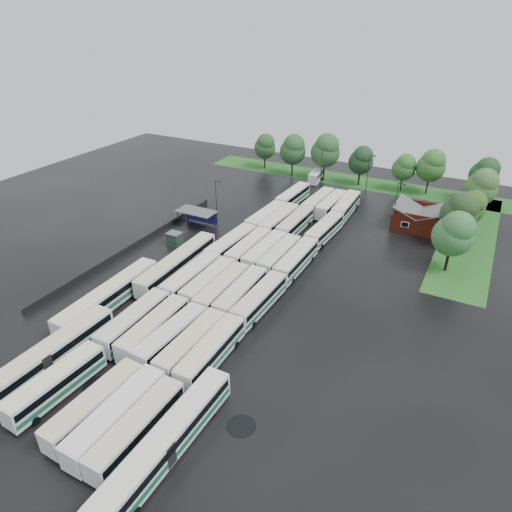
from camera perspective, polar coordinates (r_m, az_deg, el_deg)
The scene contains 60 objects.
ground at distance 73.10m, azimuth -5.84°, elevation -5.36°, with size 160.00×160.00×0.00m, color black.
brick_building at distance 100.87m, azimuth 19.68°, elevation 4.28°, with size 10.07×8.60×5.39m.
wash_shed at distance 96.30m, azimuth -7.33°, elevation 5.38°, with size 8.20×4.20×3.58m.
utility_hut at distance 89.66m, azimuth -10.15°, elevation 2.13°, with size 2.70×2.20×2.62m.
grass_strip_north at distance 125.86m, azimuth 11.53°, elevation 9.25°, with size 80.00×10.00×0.01m, color #22611D.
grass_strip_east at distance 101.06m, azimuth 25.03°, elevation 2.07°, with size 10.00×50.00×0.01m, color #22611D.
west_fence at distance 90.51m, azimuth -14.88°, elevation 1.33°, with size 0.10×50.00×1.20m, color #2D2D30.
bus_r0c0 at distance 60.30m, azimuth -23.73°, elevation -14.39°, with size 3.24×12.89×3.56m.
bus_r0c2 at distance 56.11m, azimuth -19.44°, elevation -17.19°, with size 3.11×12.92×3.58m.
bus_r0c3 at distance 54.17m, azimuth -17.00°, elevation -18.60°, with size 2.92×13.44×3.74m.
bus_r0c4 at distance 52.59m, azimuth -14.61°, elevation -20.11°, with size 2.76×12.92×3.60m.
bus_r1c0 at distance 66.85m, azimuth -14.99°, elevation -7.89°, with size 3.17×13.19×3.65m.
bus_r1c1 at distance 64.88m, azimuth -12.67°, elevation -8.84°, with size 3.09×13.09×3.63m.
bus_r1c2 at distance 63.08m, azimuth -10.54°, elevation -9.87°, with size 3.19×12.82×3.54m.
bus_r1c3 at distance 61.37m, azimuth -8.07°, elevation -10.86°, with size 2.82×12.90×3.59m.
bus_r1c4 at distance 59.91m, azimuth -5.65°, elevation -11.81°, with size 3.01×13.13×3.64m.
bus_r2c0 at distance 75.17m, azimuth -8.05°, elevation -2.63°, with size 2.85×13.29×3.70m.
bus_r2c1 at distance 73.56m, azimuth -5.96°, elevation -3.31°, with size 2.88×12.80×3.55m.
bus_r2c2 at distance 71.71m, azimuth -4.24°, elevation -4.15°, with size 2.95×12.89×3.57m.
bus_r2c3 at distance 70.49m, azimuth -1.92°, elevation -4.70°, with size 3.04×12.98×3.60m.
bus_r2c4 at distance 69.05m, azimuth 0.42°, elevation -5.48°, with size 3.00×13.00×3.60m.
bus_r3c0 at distance 84.61m, azimuth -3.10°, elevation 1.44°, with size 3.38×13.50×3.73m.
bus_r3c1 at distance 83.35m, azimuth -0.92°, elevation 0.97°, with size 2.79×12.93×3.60m.
bus_r3c2 at distance 82.19m, azimuth 1.10°, elevation 0.54°, with size 2.81×12.89×3.58m.
bus_r3c3 at distance 80.94m, azimuth 2.95°, elevation 0.01°, with size 2.78×12.73×3.54m.
bus_r3c4 at distance 79.57m, azimuth 5.03°, elevation -0.54°, with size 2.90×13.35×3.71m.
bus_r4c0 at distance 95.60m, azimuth 1.25°, elevation 4.79°, with size 3.30×13.22×3.65m.
bus_r4c1 at distance 94.10m, azimuth 2.85°, elevation 4.38°, with size 3.31×13.46×3.72m.
bus_r4c2 at distance 93.37m, azimuth 4.92°, elevation 4.08°, with size 2.84×13.13×3.65m.
bus_r4c4 at distance 91.15m, azimuth 8.53°, elevation 3.21°, with size 3.43×13.23×3.65m.
bus_r5c0 at distance 107.17m, azimuth 4.62°, elevation 7.41°, with size 3.16×13.05×3.61m.
bus_r5c2 at distance 104.50m, azimuth 7.73°, elevation 6.67°, with size 3.24×13.04×3.60m.
bus_r5c3 at distance 103.71m, azimuth 9.39°, elevation 6.34°, with size 3.09×12.81×3.55m.
bus_r5c4 at distance 103.01m, azimuth 11.16°, elevation 6.08°, with size 3.27×13.50×3.73m.
artic_bus_west_a at distance 64.33m, azimuth -24.64°, elevation -11.44°, with size 3.07×20.09×3.72m.
artic_bus_west_b at distance 79.39m, azimuth -9.79°, elevation -0.93°, with size 3.34×20.10×3.72m.
artic_bus_west_c at distance 73.19m, azimuth -17.92°, elevation -4.81°, with size 3.28×20.09×3.72m.
artic_bus_east at distance 50.64m, azimuth -11.13°, elevation -21.92°, with size 2.97×20.10×3.73m.
minibus at distance 122.55m, azimuth 7.44°, elevation 9.84°, with size 3.25×6.85×2.88m.
tree_north_0 at distance 131.22m, azimuth 1.16°, elevation 13.57°, with size 6.08×6.08×10.06m.
tree_north_1 at distance 124.93m, azimuth 4.67°, elevation 13.16°, with size 6.98×6.98×11.56m.
tree_north_2 at distance 122.53m, azimuth 8.73°, elevation 12.93°, with size 7.58×7.58×12.55m.
tree_north_3 at distance 120.88m, azimuth 13.06°, elevation 11.61°, with size 6.26×6.26×10.37m.
tree_north_4 at distance 119.84m, azimuth 18.07°, elevation 10.53°, with size 5.77×5.77×9.55m.
tree_north_5 at distance 119.32m, azimuth 21.11°, elevation 10.54°, with size 6.86×6.86×11.36m.
tree_north_6 at distance 119.14m, azimuth 26.71°, elevation 9.21°, with size 6.57×6.57×10.88m.
tree_east_0 at distance 83.61m, azimuth 23.56°, elevation 2.62°, with size 6.89×6.89×11.41m.
tree_east_1 at distance 93.39m, azimuth 24.17°, elevation 5.07°, with size 6.79×6.79×11.25m.
tree_east_2 at distance 99.72m, azimuth 25.30°, elevation 5.62°, with size 5.85×5.84×9.68m.
tree_east_3 at distance 108.41m, azimuth 26.37°, elevation 7.78°, with size 6.94×6.94×11.49m.
tree_east_4 at distance 115.86m, azimuth 26.03°, elevation 8.06°, with size 5.15×5.15×8.53m.
lamp_post_ne at distance 96.85m, azimuth 17.12°, elevation 6.35°, with size 1.58×0.31×10.26m.
lamp_post_nw at distance 96.22m, azimuth -4.94°, elevation 7.14°, with size 1.47×0.29×9.57m.
lamp_post_back_w at distance 115.34m, azimuth 8.25°, elevation 11.04°, with size 1.67×0.32×10.83m.
lamp_post_back_e at distance 114.39m, azimuth 13.87°, elevation 10.13°, with size 1.56×0.30×10.12m.
puddle_0 at distance 60.93m, azimuth -18.94°, elevation -15.27°, with size 4.22×4.22×0.01m, color black.
puddle_1 at distance 55.43m, azimuth -10.63°, elevation -19.32°, with size 4.35×4.35×0.01m, color black.
puddle_2 at distance 81.68m, azimuth -10.21°, elevation -1.73°, with size 6.74×6.74×0.01m, color black.
puddle_3 at distance 69.25m, azimuth -6.32°, elevation -7.57°, with size 4.16×4.16×0.01m, color black.
puddle_4 at distance 53.89m, azimuth -1.88°, elevation -20.50°, with size 3.37×3.37×0.01m, color black.
Camera 1 is at (34.83, -49.65, 40.82)m, focal length 32.00 mm.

